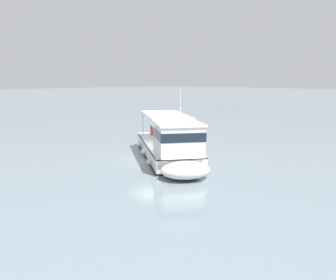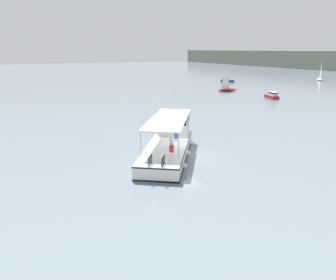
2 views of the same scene
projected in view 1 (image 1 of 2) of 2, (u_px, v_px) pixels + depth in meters
ground_plane at (151, 160)px, 25.69m from camera, size 400.00×400.00×0.00m
ferry_main at (171, 148)px, 25.10m from camera, size 12.30×9.61×5.32m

